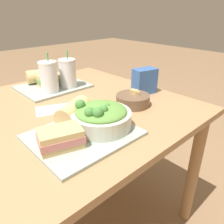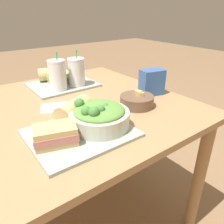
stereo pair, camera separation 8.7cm
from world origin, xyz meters
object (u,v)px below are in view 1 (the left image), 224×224
object	(u,v)px
salad_bowl	(101,116)
baguette_near	(74,111)
baguette_far	(37,76)
sandwich_near	(61,138)
sandwich_far	(50,80)
drink_cup_dark	(49,78)
soup_bowl	(133,100)
chip_bag	(144,81)
drink_cup_red	(68,74)
napkin_folded	(54,110)

from	to	relation	value
salad_bowl	baguette_near	distance (m)	0.12
salad_bowl	baguette_far	xyz separation A→B (m)	(0.07, 0.66, -0.01)
sandwich_near	sandwich_far	distance (m)	0.64
sandwich_far	drink_cup_dark	size ratio (longest dim) A/B	0.66
baguette_near	sandwich_far	size ratio (longest dim) A/B	1.32
sandwich_near	baguette_near	size ratio (longest dim) A/B	0.91
soup_bowl	baguette_near	world-z (taller)	baguette_near
baguette_far	chip_bag	bearing A→B (deg)	-129.98
baguette_far	drink_cup_red	bearing A→B (deg)	-137.06
baguette_near	drink_cup_red	xyz separation A→B (m)	(0.21, 0.36, 0.03)
sandwich_near	chip_bag	size ratio (longest dim) A/B	1.20
soup_bowl	chip_bag	world-z (taller)	chip_bag
baguette_near	baguette_far	distance (m)	0.56
soup_bowl	baguette_far	bearing A→B (deg)	107.75
baguette_near	drink_cup_dark	xyz separation A→B (m)	(0.09, 0.36, 0.04)
baguette_far	drink_cup_red	size ratio (longest dim) A/B	0.65
drink_cup_dark	chip_bag	world-z (taller)	drink_cup_dark
sandwich_far	baguette_far	size ratio (longest dim) A/B	1.03
sandwich_near	salad_bowl	bearing A→B (deg)	20.86
sandwich_far	chip_bag	bearing A→B (deg)	-51.86
sandwich_far	drink_cup_dark	world-z (taller)	drink_cup_dark
soup_bowl	chip_bag	distance (m)	0.18
soup_bowl	sandwich_far	size ratio (longest dim) A/B	1.17
salad_bowl	baguette_far	distance (m)	0.66
drink_cup_red	sandwich_far	bearing A→B (deg)	125.08
chip_bag	baguette_near	bearing A→B (deg)	-162.82
soup_bowl	sandwich_near	xyz separation A→B (m)	(-0.44, -0.08, 0.02)
napkin_folded	drink_cup_red	bearing A→B (deg)	42.90
sandwich_far	drink_cup_dark	xyz separation A→B (m)	(-0.05, -0.09, 0.04)
drink_cup_dark	drink_cup_red	size ratio (longest dim) A/B	1.03
baguette_far	drink_cup_red	world-z (taller)	drink_cup_red
baguette_near	sandwich_far	xyz separation A→B (m)	(0.14, 0.45, -0.01)
baguette_near	sandwich_far	distance (m)	0.47
drink_cup_red	chip_bag	world-z (taller)	drink_cup_red
sandwich_far	napkin_folded	bearing A→B (deg)	-116.30
sandwich_far	drink_cup_dark	distance (m)	0.11
napkin_folded	chip_bag	bearing A→B (deg)	-16.35
sandwich_near	napkin_folded	distance (m)	0.32
sandwich_near	chip_bag	world-z (taller)	chip_bag
baguette_near	chip_bag	size ratio (longest dim) A/B	1.32
sandwich_near	baguette_far	distance (m)	0.71
sandwich_far	baguette_far	world-z (taller)	baguette_far
drink_cup_dark	napkin_folded	bearing A→B (deg)	-116.11
soup_bowl	baguette_near	distance (m)	0.30
sandwich_near	drink_cup_dark	size ratio (longest dim) A/B	0.78
sandwich_near	baguette_near	distance (m)	0.18
sandwich_near	drink_cup_red	xyz separation A→B (m)	(0.34, 0.49, 0.04)
sandwich_near	chip_bag	xyz separation A→B (m)	(0.60, 0.15, 0.02)
drink_cup_red	napkin_folded	size ratio (longest dim) A/B	1.10
baguette_near	drink_cup_dark	world-z (taller)	drink_cup_dark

